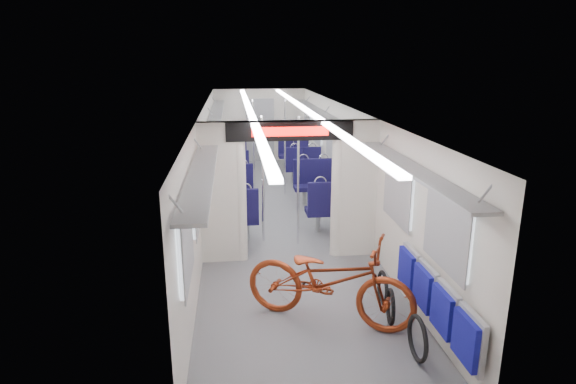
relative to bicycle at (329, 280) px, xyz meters
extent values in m
plane|color=#515456|center=(-0.25, 4.11, -0.57)|extent=(12.00, 12.00, 0.00)
cube|color=beige|center=(-1.70, 4.11, 0.58)|extent=(0.02, 12.00, 2.30)
cube|color=beige|center=(1.20, 4.11, 0.58)|extent=(0.02, 12.00, 2.30)
cube|color=beige|center=(-0.25, 10.11, 0.58)|extent=(2.90, 0.02, 2.30)
cube|color=beige|center=(-0.25, -1.89, 0.58)|extent=(2.90, 0.02, 2.30)
cube|color=silver|center=(-0.25, 4.11, 1.73)|extent=(2.90, 12.00, 0.02)
cube|color=white|center=(-0.80, 4.11, 1.70)|extent=(0.12, 11.40, 0.04)
cube|color=white|center=(0.30, 4.11, 1.70)|extent=(0.12, 11.40, 0.04)
cube|color=beige|center=(-1.38, 2.11, 0.43)|extent=(0.65, 0.18, 2.00)
cube|color=beige|center=(0.87, 2.11, 0.43)|extent=(0.65, 0.18, 2.00)
cube|color=beige|center=(-0.25, 2.11, 1.58)|extent=(2.90, 0.18, 0.30)
cylinder|color=beige|center=(-1.05, 2.11, 0.43)|extent=(0.20, 0.20, 2.00)
cylinder|color=beige|center=(0.55, 2.11, 0.43)|extent=(0.20, 0.20, 2.00)
cube|color=black|center=(-0.25, 2.00, 1.58)|extent=(2.00, 0.03, 0.30)
cube|color=#FF0C07|center=(-0.25, 1.98, 1.58)|extent=(1.20, 0.02, 0.14)
cube|color=silver|center=(-1.67, -0.69, 0.83)|extent=(0.04, 1.00, 0.75)
cube|color=silver|center=(1.17, -0.69, 0.83)|extent=(0.04, 1.00, 0.75)
cube|color=silver|center=(-1.67, 0.91, 0.83)|extent=(0.04, 1.00, 0.75)
cube|color=silver|center=(1.17, 0.91, 0.83)|extent=(0.04, 1.00, 0.75)
cube|color=silver|center=(-1.67, 3.61, 0.83)|extent=(0.04, 1.00, 0.75)
cube|color=silver|center=(1.17, 3.61, 0.83)|extent=(0.04, 1.00, 0.75)
cube|color=silver|center=(-1.67, 5.51, 0.83)|extent=(0.04, 1.00, 0.75)
cube|color=silver|center=(1.17, 5.51, 0.83)|extent=(0.04, 1.00, 0.75)
cube|color=silver|center=(-1.67, 7.41, 0.83)|extent=(0.04, 1.00, 0.75)
cube|color=silver|center=(1.17, 7.41, 0.83)|extent=(0.04, 1.00, 0.75)
cube|color=silver|center=(-1.67, 9.21, 0.83)|extent=(0.04, 1.00, 0.75)
cube|color=silver|center=(1.17, 9.21, 0.83)|extent=(0.04, 1.00, 0.75)
cube|color=gray|center=(-1.52, 0.11, 1.38)|extent=(0.30, 3.60, 0.04)
cube|color=gray|center=(1.02, 0.11, 1.38)|extent=(0.30, 3.60, 0.04)
cube|color=gray|center=(-1.52, 6.11, 1.38)|extent=(0.30, 7.60, 0.04)
cube|color=gray|center=(1.02, 6.11, 1.38)|extent=(0.30, 7.60, 0.04)
cube|color=gray|center=(-0.25, 10.05, 0.43)|extent=(0.90, 0.05, 2.00)
imported|color=maroon|center=(0.00, 0.00, 0.00)|extent=(2.29, 1.67, 1.15)
cube|color=gray|center=(1.13, -1.47, 0.01)|extent=(0.06, 0.50, 0.57)
cube|color=navy|center=(1.07, -1.47, 0.01)|extent=(0.06, 0.46, 0.48)
cube|color=gray|center=(1.13, -0.92, 0.01)|extent=(0.06, 0.50, 0.57)
cube|color=navy|center=(1.07, -0.92, 0.01)|extent=(0.06, 0.46, 0.48)
cube|color=gray|center=(1.13, -0.37, 0.01)|extent=(0.06, 0.50, 0.57)
cube|color=navy|center=(1.07, -0.37, 0.01)|extent=(0.06, 0.46, 0.48)
cube|color=gray|center=(1.13, 0.18, 0.01)|extent=(0.06, 0.50, 0.57)
cube|color=navy|center=(1.07, 0.18, 0.01)|extent=(0.06, 0.46, 0.48)
torus|color=black|center=(0.82, -0.92, -0.33)|extent=(0.05, 0.53, 0.53)
torus|color=black|center=(0.76, -0.15, -0.36)|extent=(0.13, 0.47, 0.47)
torus|color=black|center=(0.83, 0.37, -0.37)|extent=(0.08, 0.47, 0.47)
cube|color=black|center=(-0.95, 2.97, -0.17)|extent=(0.47, 0.43, 0.10)
cylinder|color=gray|center=(-0.95, 2.97, -0.40)|extent=(0.10, 0.10, 0.35)
cube|color=black|center=(-0.95, 2.80, 0.16)|extent=(0.47, 0.08, 0.57)
torus|color=silver|center=(-0.95, 2.80, 0.44)|extent=(0.23, 0.03, 0.23)
cube|color=black|center=(-0.95, 4.73, -0.17)|extent=(0.47, 0.43, 0.10)
cylinder|color=gray|center=(-0.95, 4.73, -0.40)|extent=(0.10, 0.10, 0.35)
cube|color=black|center=(-0.95, 4.90, 0.16)|extent=(0.47, 0.08, 0.57)
torus|color=silver|center=(-0.95, 4.90, 0.44)|extent=(0.23, 0.03, 0.23)
cube|color=black|center=(-1.42, 2.97, -0.17)|extent=(0.47, 0.43, 0.10)
cylinder|color=gray|center=(-1.42, 2.97, -0.40)|extent=(0.10, 0.10, 0.35)
cube|color=black|center=(-1.42, 2.80, 0.16)|extent=(0.47, 0.08, 0.57)
torus|color=silver|center=(-1.42, 2.80, 0.44)|extent=(0.23, 0.03, 0.23)
cube|color=black|center=(-1.42, 4.73, -0.17)|extent=(0.47, 0.43, 0.10)
cylinder|color=gray|center=(-1.42, 4.73, -0.40)|extent=(0.10, 0.10, 0.35)
cube|color=black|center=(-1.42, 4.90, 0.16)|extent=(0.47, 0.08, 0.57)
torus|color=silver|center=(-1.42, 4.90, 0.44)|extent=(0.23, 0.03, 0.23)
cube|color=black|center=(0.45, 3.28, -0.17)|extent=(0.47, 0.44, 0.10)
cylinder|color=gray|center=(0.45, 3.28, -0.40)|extent=(0.10, 0.10, 0.35)
cube|color=black|center=(0.45, 3.10, 0.16)|extent=(0.47, 0.08, 0.57)
torus|color=silver|center=(0.45, 3.10, 0.45)|extent=(0.24, 0.03, 0.24)
cube|color=black|center=(0.45, 5.05, -0.17)|extent=(0.47, 0.44, 0.10)
cylinder|color=gray|center=(0.45, 5.05, -0.40)|extent=(0.10, 0.10, 0.35)
cube|color=black|center=(0.45, 5.23, 0.16)|extent=(0.47, 0.08, 0.57)
torus|color=silver|center=(0.45, 5.23, 0.45)|extent=(0.24, 0.03, 0.24)
cube|color=black|center=(0.92, 3.28, -0.17)|extent=(0.47, 0.44, 0.10)
cylinder|color=gray|center=(0.92, 3.28, -0.40)|extent=(0.10, 0.10, 0.35)
cube|color=black|center=(0.92, 3.10, 0.16)|extent=(0.47, 0.08, 0.57)
torus|color=silver|center=(0.92, 3.10, 0.45)|extent=(0.24, 0.03, 0.24)
cube|color=black|center=(0.92, 5.05, -0.17)|extent=(0.47, 0.44, 0.10)
cylinder|color=gray|center=(0.92, 5.05, -0.40)|extent=(0.10, 0.10, 0.35)
cube|color=black|center=(0.92, 5.23, 0.16)|extent=(0.47, 0.08, 0.57)
torus|color=silver|center=(0.92, 5.23, 0.45)|extent=(0.24, 0.03, 0.24)
cube|color=black|center=(-0.95, 6.91, -0.17)|extent=(0.42, 0.39, 0.10)
cylinder|color=gray|center=(-0.95, 6.91, -0.40)|extent=(0.10, 0.10, 0.35)
cube|color=black|center=(-0.95, 6.75, 0.13)|extent=(0.42, 0.07, 0.51)
torus|color=silver|center=(-0.95, 6.75, 0.39)|extent=(0.22, 0.03, 0.22)
cube|color=black|center=(-0.95, 8.50, -0.17)|extent=(0.42, 0.39, 0.10)
cylinder|color=gray|center=(-0.95, 8.50, -0.40)|extent=(0.10, 0.10, 0.35)
cube|color=black|center=(-0.95, 8.66, 0.13)|extent=(0.42, 0.07, 0.51)
torus|color=silver|center=(-0.95, 8.66, 0.39)|extent=(0.22, 0.03, 0.22)
cube|color=black|center=(-1.42, 6.91, -0.17)|extent=(0.42, 0.39, 0.10)
cylinder|color=gray|center=(-1.42, 6.91, -0.40)|extent=(0.10, 0.10, 0.35)
cube|color=black|center=(-1.42, 6.75, 0.13)|extent=(0.42, 0.07, 0.51)
torus|color=silver|center=(-1.42, 6.75, 0.39)|extent=(0.22, 0.03, 0.22)
cube|color=black|center=(-1.42, 8.50, -0.17)|extent=(0.42, 0.39, 0.10)
cylinder|color=gray|center=(-1.42, 8.50, -0.40)|extent=(0.10, 0.10, 0.35)
cube|color=black|center=(-1.42, 8.66, 0.13)|extent=(0.42, 0.07, 0.51)
torus|color=silver|center=(-1.42, 8.66, 0.39)|extent=(0.22, 0.03, 0.22)
cube|color=black|center=(0.45, 7.00, -0.17)|extent=(0.45, 0.42, 0.10)
cylinder|color=gray|center=(0.45, 7.00, -0.40)|extent=(0.10, 0.10, 0.35)
cube|color=black|center=(0.45, 6.83, 0.15)|extent=(0.45, 0.08, 0.55)
torus|color=silver|center=(0.45, 6.83, 0.43)|extent=(0.23, 0.03, 0.23)
cube|color=black|center=(0.45, 8.71, -0.17)|extent=(0.45, 0.42, 0.10)
cylinder|color=gray|center=(0.45, 8.71, -0.40)|extent=(0.10, 0.10, 0.35)
cube|color=black|center=(0.45, 8.88, 0.15)|extent=(0.45, 0.08, 0.55)
torus|color=silver|center=(0.45, 8.88, 0.43)|extent=(0.23, 0.03, 0.23)
cube|color=black|center=(0.92, 7.00, -0.17)|extent=(0.45, 0.42, 0.10)
cylinder|color=gray|center=(0.92, 7.00, -0.40)|extent=(0.10, 0.10, 0.35)
cube|color=black|center=(0.92, 6.83, 0.15)|extent=(0.45, 0.08, 0.55)
torus|color=silver|center=(0.92, 6.83, 0.43)|extent=(0.23, 0.03, 0.23)
cube|color=black|center=(0.92, 8.71, -0.17)|extent=(0.45, 0.42, 0.10)
cylinder|color=gray|center=(0.92, 8.71, -0.40)|extent=(0.10, 0.10, 0.35)
cube|color=black|center=(0.92, 8.88, 0.15)|extent=(0.45, 0.08, 0.55)
torus|color=silver|center=(0.92, 8.88, 0.43)|extent=(0.23, 0.03, 0.23)
cylinder|color=silver|center=(-0.63, 2.89, 0.58)|extent=(0.05, 0.05, 2.30)
cylinder|color=silver|center=(-0.03, 2.67, 0.58)|extent=(0.04, 0.04, 2.30)
cylinder|color=silver|center=(-0.64, 6.11, 0.58)|extent=(0.04, 0.04, 2.30)
cylinder|color=silver|center=(0.10, 5.99, 0.58)|extent=(0.04, 0.04, 2.30)
camera|label=1|loc=(-1.15, -5.40, 2.68)|focal=30.00mm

